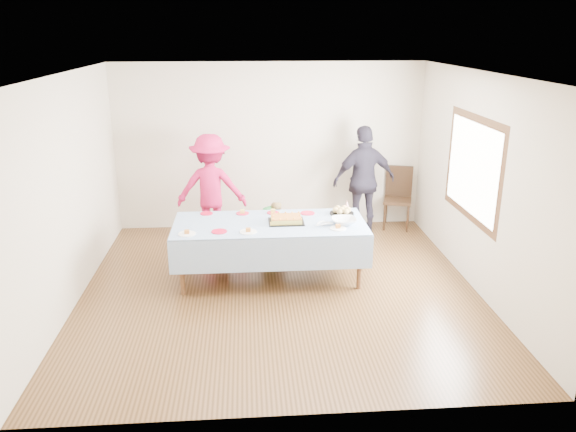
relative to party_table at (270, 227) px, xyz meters
name	(u,v)px	position (x,y,z in m)	size (l,w,h in m)	color
ground	(280,289)	(0.11, -0.35, -0.72)	(5.00, 5.00, 0.00)	#402912
room_walls	(284,154)	(0.16, -0.35, 1.05)	(5.04, 5.04, 2.72)	beige
party_table	(270,227)	(0.00, 0.00, 0.00)	(2.50, 1.10, 0.78)	#502D1B
birthday_cake	(286,219)	(0.22, 0.01, 0.09)	(0.46, 0.35, 0.08)	black
rolls_tray	(342,211)	(1.00, 0.29, 0.10)	(0.33, 0.33, 0.10)	black
punch_bowl	(344,221)	(0.95, -0.12, 0.09)	(0.32, 0.32, 0.08)	silver
party_hat	(347,206)	(1.08, 0.40, 0.14)	(0.10, 0.10, 0.17)	silver
fork_pile	(324,223)	(0.69, -0.17, 0.09)	(0.24, 0.18, 0.07)	white
plate_red_far_a	(207,213)	(-0.85, 0.44, 0.06)	(0.17, 0.17, 0.01)	red
plate_red_far_b	(242,213)	(-0.35, 0.41, 0.06)	(0.17, 0.17, 0.01)	red
plate_red_far_c	(273,213)	(0.06, 0.40, 0.06)	(0.17, 0.17, 0.01)	red
plate_red_far_d	(308,213)	(0.54, 0.35, 0.06)	(0.20, 0.20, 0.01)	red
plate_red_near	(219,231)	(-0.64, -0.30, 0.06)	(0.20, 0.20, 0.01)	red
plate_white_left	(187,234)	(-1.04, -0.35, 0.06)	(0.22, 0.22, 0.01)	white
plate_white_mid	(248,232)	(-0.28, -0.34, 0.06)	(0.21, 0.21, 0.01)	white
plate_white_right	(338,228)	(0.85, -0.30, 0.06)	(0.21, 0.21, 0.01)	white
dining_chair	(398,194)	(2.23, 1.93, -0.16)	(0.55, 0.55, 1.02)	black
toddler_left	(221,237)	(-0.67, 0.58, -0.35)	(0.28, 0.18, 0.76)	#BC3817
toddler_mid	(269,232)	(0.02, 0.71, -0.34)	(0.38, 0.25, 0.78)	#297C38
toddler_right	(275,230)	(0.10, 0.74, -0.31)	(0.41, 0.32, 0.83)	tan
adult_left	(211,188)	(-0.84, 1.55, 0.11)	(1.08, 0.62, 1.68)	#C61850
adult_right	(364,181)	(1.58, 1.65, 0.15)	(1.03, 0.43, 1.76)	#292432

